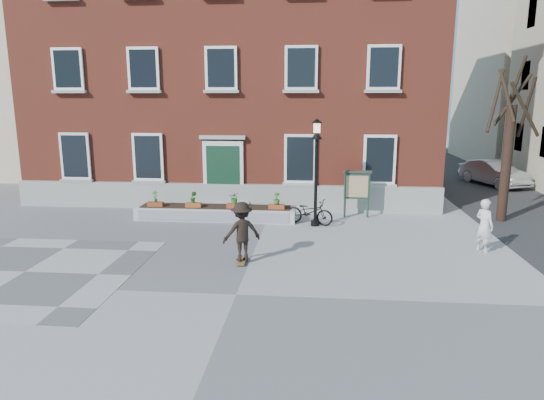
# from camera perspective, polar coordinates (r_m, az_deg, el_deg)

# --- Properties ---
(ground) EXTENTS (100.00, 100.00, 0.00)m
(ground) POSITION_cam_1_polar(r_m,az_deg,el_deg) (11.96, -4.23, -11.04)
(ground) COLOR #949497
(ground) RESTS_ON ground
(checker_patch) EXTENTS (6.00, 6.00, 0.01)m
(checker_patch) POSITION_cam_1_polar(r_m,az_deg,el_deg) (14.97, -27.05, -7.53)
(checker_patch) COLOR #59595B
(checker_patch) RESTS_ON ground
(distant_building) EXTENTS (10.00, 12.00, 13.00)m
(distant_building) POSITION_cam_1_polar(r_m,az_deg,el_deg) (36.73, -28.32, 13.50)
(distant_building) COLOR beige
(distant_building) RESTS_ON ground
(bicycle) EXTENTS (1.94, 1.20, 0.96)m
(bicycle) POSITION_cam_1_polar(r_m,az_deg,el_deg) (18.12, 4.42, -1.39)
(bicycle) COLOR black
(bicycle) RESTS_ON ground
(parked_car) EXTENTS (2.87, 4.35, 1.35)m
(parked_car) POSITION_cam_1_polar(r_m,az_deg,el_deg) (28.65, 24.66, 2.92)
(parked_car) COLOR #BBBDC0
(parked_car) RESTS_ON ground
(bystander) EXTENTS (0.66, 0.73, 1.67)m
(bystander) POSITION_cam_1_polar(r_m,az_deg,el_deg) (16.16, 23.70, -2.77)
(bystander) COLOR silver
(bystander) RESTS_ON ground
(brick_building) EXTENTS (18.40, 10.85, 12.60)m
(brick_building) POSITION_cam_1_polar(r_m,az_deg,el_deg) (25.17, -3.72, 15.72)
(brick_building) COLOR #983B29
(brick_building) RESTS_ON ground
(planter_assembly) EXTENTS (6.20, 1.12, 1.15)m
(planter_assembly) POSITION_cam_1_polar(r_m,az_deg,el_deg) (18.94, -6.62, -1.39)
(planter_assembly) COLOR silver
(planter_assembly) RESTS_ON ground
(bare_tree) EXTENTS (1.83, 1.83, 6.16)m
(bare_tree) POSITION_cam_1_polar(r_m,az_deg,el_deg) (20.24, 26.03, 5.48)
(bare_tree) COLOR black
(bare_tree) RESTS_ON ground
(lamp_post) EXTENTS (0.40, 0.40, 3.93)m
(lamp_post) POSITION_cam_1_polar(r_m,az_deg,el_deg) (17.58, 5.24, 5.00)
(lamp_post) COLOR black
(lamp_post) RESTS_ON ground
(notice_board) EXTENTS (1.10, 0.16, 1.87)m
(notice_board) POSITION_cam_1_polar(r_m,az_deg,el_deg) (19.25, 9.96, 1.64)
(notice_board) COLOR #172E23
(notice_board) RESTS_ON ground
(skateboarder) EXTENTS (1.27, 1.07, 1.79)m
(skateboarder) POSITION_cam_1_polar(r_m,az_deg,el_deg) (13.83, -3.58, -3.73)
(skateboarder) COLOR brown
(skateboarder) RESTS_ON ground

